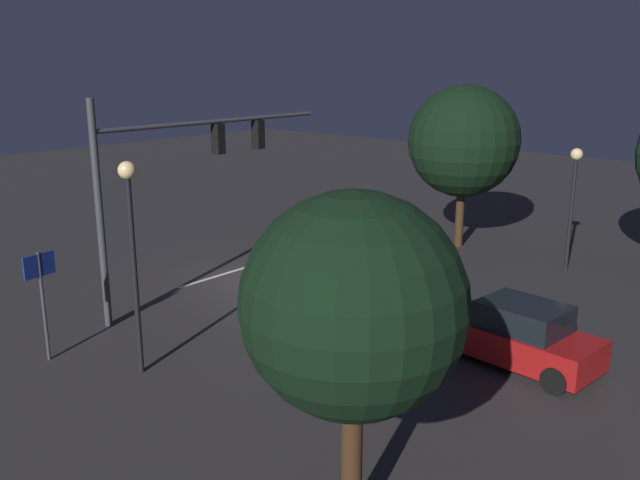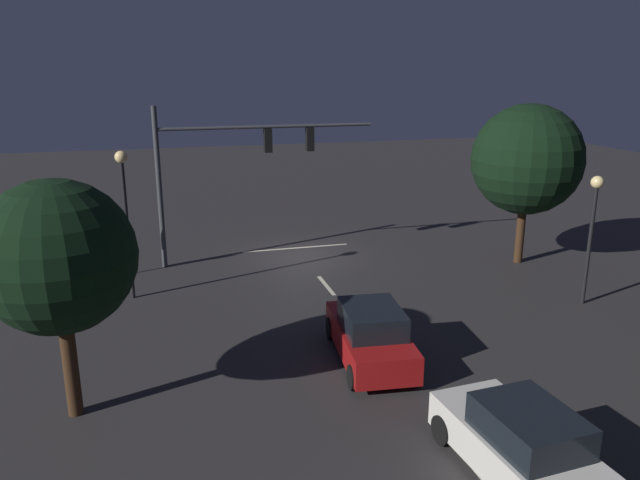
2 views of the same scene
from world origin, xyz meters
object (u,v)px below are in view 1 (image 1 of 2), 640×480
(traffic_signal_assembly, at_px, (181,163))
(tree_right_near, at_px, (354,306))
(street_lamp_left_kerb, at_px, (574,185))
(street_lamp_right_kerb, at_px, (131,229))
(car_approaching, at_px, (517,335))
(tree_left_far, at_px, (464,141))
(route_sign, at_px, (41,283))

(traffic_signal_assembly, height_order, tree_right_near, traffic_signal_assembly)
(street_lamp_left_kerb, height_order, street_lamp_right_kerb, street_lamp_right_kerb)
(traffic_signal_assembly, xyz_separation_m, car_approaching, (-2.52, 10.45, -3.77))
(street_lamp_right_kerb, height_order, tree_left_far, tree_left_far)
(car_approaching, xyz_separation_m, street_lamp_left_kerb, (-8.91, -2.17, 2.49))
(car_approaching, bearing_deg, street_lamp_right_kerb, -46.06)
(traffic_signal_assembly, bearing_deg, car_approaching, 103.54)
(tree_right_near, bearing_deg, car_approaching, -174.30)
(traffic_signal_assembly, bearing_deg, tree_left_far, 164.05)
(tree_right_near, height_order, tree_left_far, tree_left_far)
(street_lamp_right_kerb, bearing_deg, traffic_signal_assembly, -140.75)
(car_approaching, distance_m, tree_right_near, 8.62)
(street_lamp_left_kerb, bearing_deg, car_approaching, 13.70)
(traffic_signal_assembly, bearing_deg, street_lamp_left_kerb, 144.09)
(tree_left_far, bearing_deg, street_lamp_left_kerb, 84.61)
(traffic_signal_assembly, height_order, route_sign, traffic_signal_assembly)
(street_lamp_left_kerb, relative_size, tree_left_far, 0.68)
(street_lamp_left_kerb, distance_m, tree_right_near, 17.13)
(street_lamp_right_kerb, height_order, tree_right_near, tree_right_near)
(tree_left_far, bearing_deg, tree_right_near, 24.37)
(traffic_signal_assembly, relative_size, tree_right_near, 1.58)
(street_lamp_left_kerb, xyz_separation_m, street_lamp_right_kerb, (15.65, -4.82, 0.48))
(car_approaching, distance_m, tree_left_far, 12.29)
(street_lamp_left_kerb, distance_m, street_lamp_right_kerb, 16.38)
(traffic_signal_assembly, relative_size, street_lamp_left_kerb, 1.99)
(car_approaching, bearing_deg, route_sign, -50.16)
(street_lamp_right_kerb, distance_m, tree_right_near, 7.88)
(traffic_signal_assembly, distance_m, tree_right_near, 12.50)
(car_approaching, height_order, tree_left_far, tree_left_far)
(street_lamp_left_kerb, bearing_deg, traffic_signal_assembly, -35.91)
(car_approaching, xyz_separation_m, route_sign, (7.92, -9.49, 1.34))
(street_lamp_left_kerb, height_order, tree_left_far, tree_left_far)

